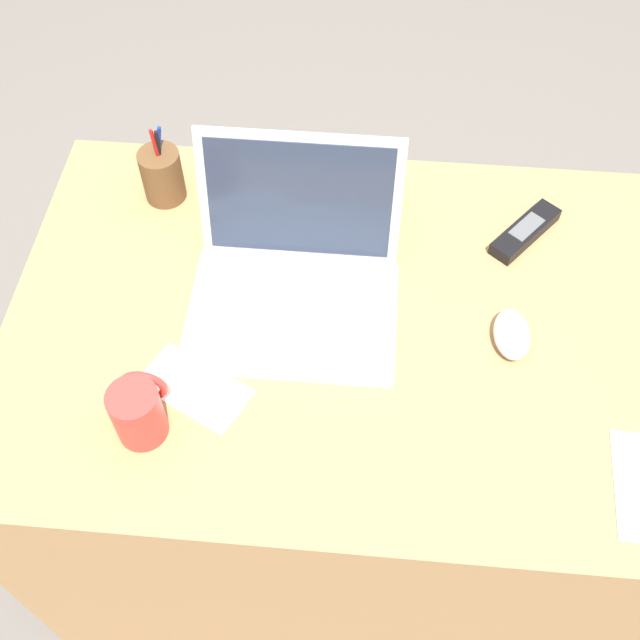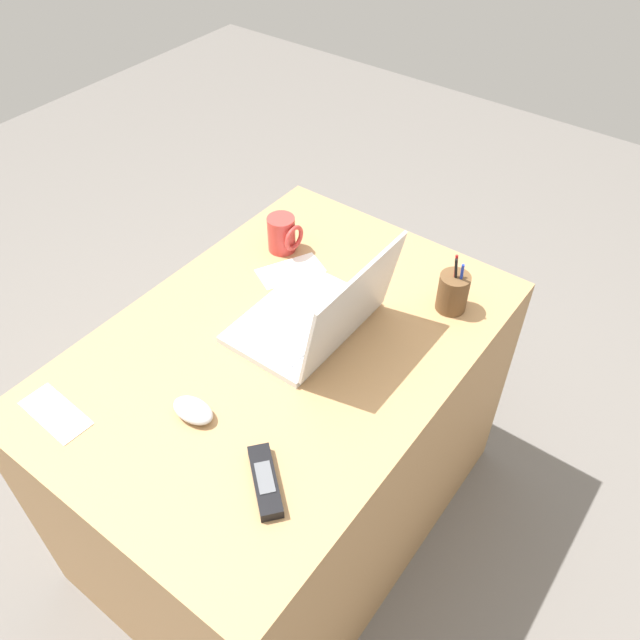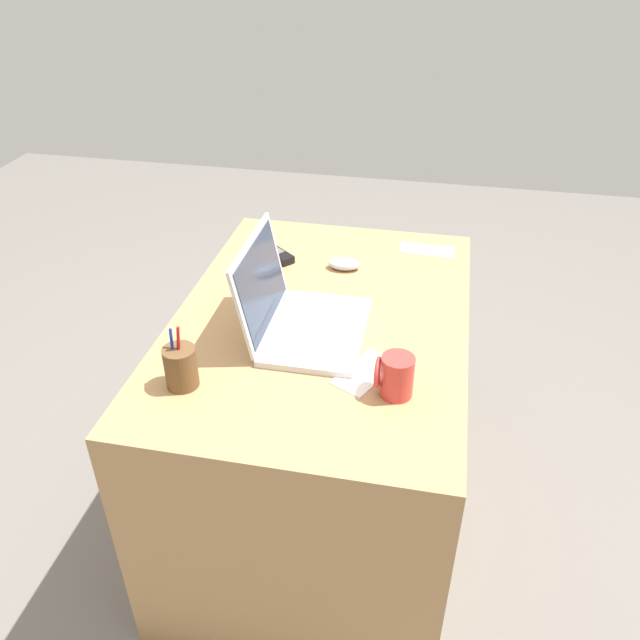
{
  "view_description": "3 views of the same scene",
  "coord_description": "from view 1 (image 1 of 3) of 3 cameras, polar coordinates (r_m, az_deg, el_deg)",
  "views": [
    {
      "loc": [
        0.02,
        -0.75,
        1.8
      ],
      "look_at": [
        -0.04,
        -0.04,
        0.8
      ],
      "focal_mm": 43.54,
      "sensor_mm": 36.0,
      "label": 1
    },
    {
      "loc": [
        0.79,
        0.7,
        1.86
      ],
      "look_at": [
        -0.09,
        0.05,
        0.79
      ],
      "focal_mm": 36.29,
      "sensor_mm": 36.0,
      "label": 2
    },
    {
      "loc": [
        -1.43,
        -0.28,
        1.7
      ],
      "look_at": [
        -0.08,
        -0.01,
        0.79
      ],
      "focal_mm": 35.96,
      "sensor_mm": 36.0,
      "label": 3
    }
  ],
  "objects": [
    {
      "name": "laptop",
      "position": [
        1.28,
        -1.88,
        3.18
      ],
      "size": [
        0.34,
        0.29,
        0.25
      ],
      "color": "silver",
      "rests_on": "desk"
    },
    {
      "name": "paper_note_near_laptop",
      "position": [
        1.23,
        -9.21,
        -4.92
      ],
      "size": [
        0.19,
        0.16,
        0.0
      ],
      "primitive_type": "cube",
      "rotation": [
        0.0,
        0.0,
        -0.47
      ],
      "color": "white",
      "rests_on": "desk"
    },
    {
      "name": "computer_mouse",
      "position": [
        1.29,
        13.92,
        -1.02
      ],
      "size": [
        0.06,
        0.1,
        0.03
      ],
      "primitive_type": "ellipsoid",
      "rotation": [
        0.0,
        0.0,
        0.04
      ],
      "color": "silver",
      "rests_on": "desk"
    },
    {
      "name": "cordless_phone",
      "position": [
        1.44,
        14.85,
        6.31
      ],
      "size": [
        0.13,
        0.15,
        0.03
      ],
      "color": "black",
      "rests_on": "desk"
    },
    {
      "name": "paper_note_left",
      "position": [
        1.23,
        22.47,
        -11.22
      ],
      "size": [
        0.08,
        0.18,
        0.0
      ],
      "primitive_type": "cube",
      "rotation": [
        0.0,
        0.0,
        -0.06
      ],
      "color": "white",
      "rests_on": "desk"
    },
    {
      "name": "coffee_mug_white",
      "position": [
        1.17,
        -13.21,
        -6.53
      ],
      "size": [
        0.08,
        0.09,
        0.1
      ],
      "color": "#C63833",
      "rests_on": "desk"
    },
    {
      "name": "desk",
      "position": [
        1.61,
        1.52,
        -7.78
      ],
      "size": [
        1.13,
        0.78,
        0.75
      ],
      "primitive_type": "cube",
      "color": "tan",
      "rests_on": "ground"
    },
    {
      "name": "ground_plane",
      "position": [
        1.95,
        1.27,
        -12.92
      ],
      "size": [
        6.0,
        6.0,
        0.0
      ],
      "primitive_type": "plane",
      "color": "slate"
    },
    {
      "name": "pen_holder",
      "position": [
        1.47,
        -11.53,
        10.41
      ],
      "size": [
        0.08,
        0.08,
        0.16
      ],
      "color": "brown",
      "rests_on": "desk"
    }
  ]
}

